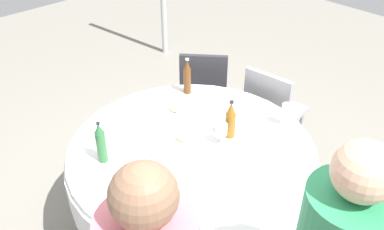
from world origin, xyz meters
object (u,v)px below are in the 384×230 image
Objects in this scene: bottle_amber_left at (230,120)px; wine_glass_east at (286,110)px; plate_near at (175,110)px; plate_inner at (183,139)px; chair_outer at (271,108)px; chair_mid at (204,86)px; bottle_green_right at (101,143)px; bottle_brown_front at (187,77)px; dining_table at (192,164)px; wine_glass_north at (221,130)px; plate_far at (187,199)px.

wine_glass_east is at bearing -115.13° from bottle_amber_left.
plate_inner is (-0.28, 0.18, 0.00)m from plate_near.
chair_mid is at bearing -173.08° from chair_outer.
bottle_green_right reaches higher than chair_mid.
wine_glass_east is (-0.76, -0.19, -0.02)m from bottle_brown_front.
wine_glass_east is at bearing -112.58° from dining_table.
plate_inner is at bearing 60.64° from wine_glass_east.
wine_glass_east is 1.08m from chair_mid.
bottle_green_right reaches higher than wine_glass_north.
wine_glass_east is (-0.16, -0.46, 0.01)m from wine_glass_north.
dining_table is 1.01m from chair_outer.
wine_glass_north reaches higher than dining_table.
plate_near is at bearing -113.86° from chair_outer.
chair_mid is (0.37, -0.66, -0.23)m from plate_near.
plate_far is (-0.21, 0.49, -0.09)m from wine_glass_north.
chair_outer is at bearing -75.73° from wine_glass_north.
chair_mid is (1.00, -0.23, -0.34)m from wine_glass_east.
plate_near is at bearing 34.66° from wine_glass_east.
plate_far is at bearing -78.81° from chair_outer.
chair_mid is at bearing -60.33° from bottle_brown_front.
wine_glass_north is at bearing -80.50° from chair_mid.
wine_glass_north reaches higher than chair_mid.
wine_glass_north is at bearing 98.02° from bottle_amber_left.
chair_outer reaches higher than plate_inner.
wine_glass_east is 0.96m from plate_far.
dining_table is 0.72m from wine_glass_east.
plate_far is (-0.05, 0.95, -0.11)m from wine_glass_east.
bottle_green_right reaches higher than dining_table.
plate_inner is 1.02m from chair_outer.
dining_table is 5.69× the size of bottle_green_right.
plate_near is (0.63, 0.43, -0.10)m from wine_glass_east.
bottle_green_right is 1.33× the size of plate_near.
wine_glass_east is 0.71m from plate_inner.
bottle_amber_left is 0.10m from wine_glass_north.
bottle_amber_left is 0.31× the size of chair_outer.
wine_glass_east reaches higher than dining_table.
wine_glass_east reaches higher than wine_glass_north.
chair_mid is (0.83, -0.60, -0.34)m from bottle_amber_left.
bottle_amber_left is 0.96× the size of bottle_green_right.
dining_table is 7.57× the size of plate_near.
bottle_amber_left reaches higher than dining_table.
chair_outer is (0.03, -0.99, -0.23)m from plate_inner.
plate_far is (-0.59, -0.14, -0.12)m from bottle_green_right.
plate_near is at bearing -26.89° from dining_table.
plate_far is at bearing 132.96° from dining_table.
plate_inner is (0.35, 0.61, -0.10)m from wine_glass_east.
wine_glass_north is 0.17× the size of chair_mid.
plate_inner is (-0.19, -0.48, -0.12)m from bottle_green_right.
bottle_amber_left reaches higher than wine_glass_north.
plate_near is 0.24× the size of chair_mid.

